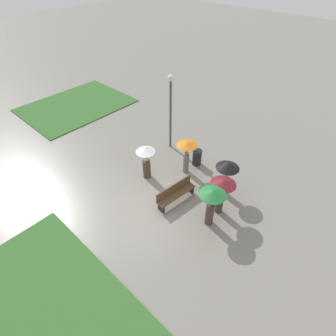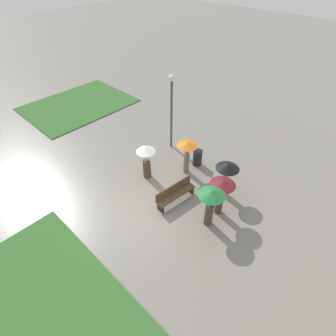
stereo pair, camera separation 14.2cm
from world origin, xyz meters
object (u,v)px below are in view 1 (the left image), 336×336
(crowd_person_black, at_px, (227,171))
(crowd_person_orange, at_px, (187,150))
(lamp_post, at_px, (171,103))
(crowd_person_white, at_px, (146,158))
(crowd_person_maroon, at_px, (222,189))
(park_bench, at_px, (175,193))
(trash_bin, at_px, (197,157))
(crowd_person_green, at_px, (212,200))

(crowd_person_black, height_order, crowd_person_orange, crowd_person_orange)
(lamp_post, relative_size, crowd_person_white, 2.30)
(crowd_person_white, bearing_deg, lamp_post, 51.50)
(crowd_person_black, relative_size, crowd_person_orange, 1.00)
(lamp_post, bearing_deg, crowd_person_orange, -118.25)
(lamp_post, height_order, crowd_person_maroon, lamp_post)
(lamp_post, bearing_deg, park_bench, -134.80)
(crowd_person_black, bearing_deg, crowd_person_orange, 89.78)
(trash_bin, height_order, crowd_person_orange, crowd_person_orange)
(trash_bin, bearing_deg, crowd_person_green, -134.81)
(crowd_person_white, height_order, crowd_person_black, crowd_person_black)
(lamp_post, height_order, crowd_person_orange, lamp_post)
(park_bench, relative_size, crowd_person_white, 1.12)
(crowd_person_orange, relative_size, crowd_person_green, 0.95)
(crowd_person_maroon, bearing_deg, park_bench, 151.14)
(trash_bin, bearing_deg, park_bench, -162.04)
(park_bench, height_order, trash_bin, park_bench)
(crowd_person_white, bearing_deg, crowd_person_orange, -2.62)
(park_bench, height_order, crowd_person_green, crowd_person_green)
(crowd_person_white, relative_size, crowd_person_maroon, 0.98)
(crowd_person_orange, distance_m, crowd_person_green, 3.31)
(crowd_person_orange, xyz_separation_m, crowd_person_green, (-1.85, -2.75, 0.05))
(crowd_person_black, height_order, crowd_person_green, crowd_person_green)
(crowd_person_white, bearing_deg, crowd_person_maroon, -48.98)
(crowd_person_black, relative_size, crowd_person_green, 0.94)
(crowd_person_white, height_order, crowd_person_maroon, crowd_person_maroon)
(trash_bin, bearing_deg, lamp_post, 82.88)
(park_bench, bearing_deg, trash_bin, 24.49)
(crowd_person_white, relative_size, crowd_person_orange, 0.99)
(trash_bin, xyz_separation_m, crowd_person_green, (-2.68, -2.70, 0.96))
(crowd_person_white, distance_m, crowd_person_maroon, 3.89)
(lamp_post, xyz_separation_m, crowd_person_maroon, (-2.16, -4.74, -1.32))
(crowd_person_orange, bearing_deg, crowd_person_white, -96.06)
(crowd_person_black, bearing_deg, crowd_person_green, -164.54)
(park_bench, bearing_deg, crowd_person_white, 89.78)
(crowd_person_orange, bearing_deg, lamp_post, -178.51)
(park_bench, height_order, crowd_person_white, crowd_person_white)
(lamp_post, height_order, crowd_person_black, lamp_post)
(crowd_person_orange, height_order, crowd_person_green, crowd_person_green)
(park_bench, height_order, crowd_person_orange, crowd_person_orange)
(park_bench, xyz_separation_m, crowd_person_orange, (1.84, 0.91, 0.87))
(crowd_person_maroon, bearing_deg, crowd_person_white, 135.58)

